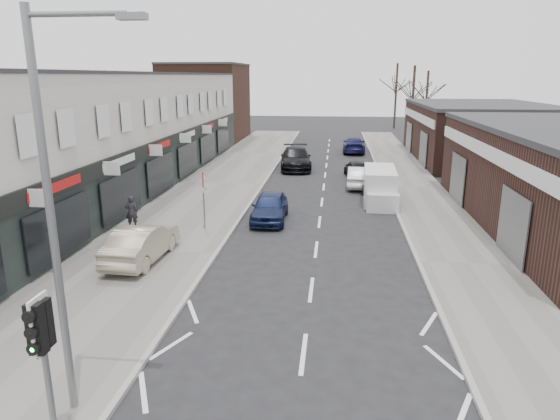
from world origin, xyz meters
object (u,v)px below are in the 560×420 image
(parked_car_right_b, at_px, (357,169))
(traffic_light, at_px, (42,339))
(parked_car_right_c, at_px, (354,145))
(parked_car_right_a, at_px, (359,177))
(street_lamp, at_px, (58,201))
(warning_sign, at_px, (204,184))
(parked_car_left_a, at_px, (270,207))
(pedestrian, at_px, (132,212))
(white_van, at_px, (380,187))
(parked_car_left_b, at_px, (296,158))
(sedan_on_pavement, at_px, (142,243))

(parked_car_right_b, bearing_deg, traffic_light, 71.13)
(parked_car_right_c, bearing_deg, parked_car_right_a, 90.80)
(street_lamp, relative_size, warning_sign, 2.96)
(parked_car_right_a, bearing_deg, parked_car_left_a, 63.86)
(warning_sign, height_order, parked_car_right_c, warning_sign)
(parked_car_right_a, bearing_deg, parked_car_right_c, -87.11)
(pedestrian, bearing_deg, parked_car_left_a, -171.14)
(parked_car_left_a, xyz_separation_m, parked_car_right_a, (4.69, 8.26, -0.04))
(white_van, distance_m, parked_car_left_b, 11.29)
(white_van, height_order, parked_car_right_a, white_van)
(pedestrian, bearing_deg, white_van, -162.18)
(sedan_on_pavement, height_order, pedestrian, pedestrian)
(street_lamp, bearing_deg, white_van, 68.07)
(street_lamp, distance_m, sedan_on_pavement, 9.54)
(pedestrian, relative_size, parked_car_right_c, 0.31)
(parked_car_right_b, bearing_deg, white_van, 93.04)
(sedan_on_pavement, height_order, parked_car_right_a, sedan_on_pavement)
(street_lamp, relative_size, parked_car_right_c, 1.62)
(white_van, xyz_separation_m, pedestrian, (-11.72, -6.73, -0.01))
(warning_sign, xyz_separation_m, parked_car_right_b, (7.36, 13.31, -1.57))
(parked_car_right_b, distance_m, parked_car_right_c, 11.88)
(parked_car_right_a, bearing_deg, traffic_light, 78.13)
(street_lamp, height_order, parked_car_left_a, street_lamp)
(traffic_light, distance_m, parked_car_right_a, 25.23)
(street_lamp, height_order, pedestrian, street_lamp)
(sedan_on_pavement, bearing_deg, parked_car_right_c, -104.02)
(warning_sign, relative_size, parked_car_right_c, 0.55)
(street_lamp, xyz_separation_m, parked_car_right_a, (6.77, 23.06, -3.96))
(warning_sign, xyz_separation_m, pedestrian, (-3.36, -0.32, -1.32))
(sedan_on_pavement, bearing_deg, pedestrian, -60.24)
(parked_car_left_b, height_order, parked_car_right_b, parked_car_left_b)
(traffic_light, xyz_separation_m, sedan_on_pavement, (-2.10, 9.74, -1.60))
(street_lamp, distance_m, parked_car_right_a, 24.35)
(sedan_on_pavement, bearing_deg, parked_car_left_b, -98.77)
(pedestrian, relative_size, parked_car_right_a, 0.38)
(traffic_light, relative_size, warning_sign, 1.15)
(street_lamp, distance_m, parked_car_right_c, 38.81)
(warning_sign, distance_m, white_van, 10.62)
(pedestrian, xyz_separation_m, parked_car_left_b, (6.20, 16.58, -0.07))
(parked_car_left_a, bearing_deg, white_van, 36.94)
(traffic_light, xyz_separation_m, warning_sign, (-0.76, 14.02, -0.21))
(traffic_light, xyz_separation_m, white_van, (7.61, 20.42, -1.53))
(traffic_light, relative_size, pedestrian, 2.04)
(traffic_light, distance_m, parked_car_right_b, 28.16)
(parked_car_left_b, relative_size, parked_car_right_b, 1.50)
(sedan_on_pavement, xyz_separation_m, parked_car_left_a, (4.05, 6.28, -0.12))
(parked_car_right_b, bearing_deg, parked_car_right_a, 85.48)
(parked_car_left_a, xyz_separation_m, parked_car_right_b, (4.65, 11.31, -0.06))
(sedan_on_pavement, relative_size, parked_car_right_c, 0.85)
(parked_car_left_b, xyz_separation_m, parked_car_right_b, (4.51, -2.95, -0.18))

